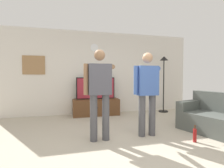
# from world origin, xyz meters

# --- Properties ---
(ground_plane) EXTENTS (8.40, 8.40, 0.00)m
(ground_plane) POSITION_xyz_m (0.00, 0.00, 0.00)
(ground_plane) COLOR #B2A893
(back_wall) EXTENTS (6.40, 0.10, 2.70)m
(back_wall) POSITION_xyz_m (0.00, 2.95, 1.35)
(back_wall) COLOR silver
(back_wall) RESTS_ON ground_plane
(tv_stand) EXTENTS (1.44, 0.52, 0.51)m
(tv_stand) POSITION_xyz_m (-0.21, 2.60, 0.26)
(tv_stand) COLOR brown
(tv_stand) RESTS_ON ground_plane
(television) EXTENTS (1.22, 0.07, 0.69)m
(television) POSITION_xyz_m (-0.21, 2.65, 0.86)
(television) COLOR black
(television) RESTS_ON tv_stand
(wall_clock) EXTENTS (0.25, 0.03, 0.25)m
(wall_clock) POSITION_xyz_m (-0.21, 2.89, 2.17)
(wall_clock) COLOR white
(framed_picture) EXTENTS (0.64, 0.04, 0.57)m
(framed_picture) POSITION_xyz_m (-2.06, 2.90, 1.57)
(framed_picture) COLOR #997047
(floor_lamp) EXTENTS (0.32, 0.32, 1.92)m
(floor_lamp) POSITION_xyz_m (2.14, 2.52, 1.38)
(floor_lamp) COLOR black
(floor_lamp) RESTS_ON ground_plane
(person_standing_nearer_lamp) EXTENTS (0.61, 0.78, 1.74)m
(person_standing_nearer_lamp) POSITION_xyz_m (-0.51, 0.46, 0.99)
(person_standing_nearer_lamp) COLOR #4C4C51
(person_standing_nearer_lamp) RESTS_ON ground_plane
(person_standing_nearer_couch) EXTENTS (0.60, 0.78, 1.72)m
(person_standing_nearer_couch) POSITION_xyz_m (0.49, 0.47, 0.97)
(person_standing_nearer_couch) COLOR #4C4C51
(person_standing_nearer_couch) RESTS_ON ground_plane
(side_couch) EXTENTS (1.24, 1.71, 0.87)m
(side_couch) POSITION_xyz_m (2.06, 0.16, 0.32)
(side_couch) COLOR #4C514C
(side_couch) RESTS_ON ground_plane
(beverage_bottle) EXTENTS (0.07, 0.07, 0.32)m
(beverage_bottle) POSITION_xyz_m (1.20, -0.10, 0.13)
(beverage_bottle) COLOR maroon
(beverage_bottle) RESTS_ON ground_plane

